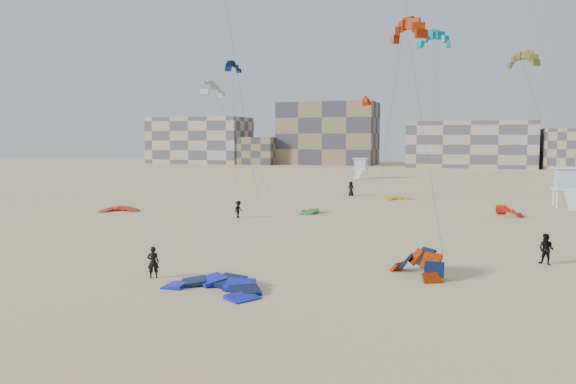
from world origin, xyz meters
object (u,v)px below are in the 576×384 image
(kitesurfer_main, at_px, (153,262))
(lifeguard_tower_near, at_px, (568,187))
(kite_ground_orange, at_px, (418,276))
(kite_ground_blue, at_px, (215,290))

(kitesurfer_main, xyz_separation_m, lifeguard_tower_near, (25.32, 41.76, 1.32))
(kite_ground_orange, bearing_deg, kite_ground_blue, -100.37)
(kitesurfer_main, relative_size, lifeguard_tower_near, 0.28)
(kite_ground_blue, height_order, kitesurfer_main, kitesurfer_main)
(kite_ground_orange, xyz_separation_m, lifeguard_tower_near, (12.04, 36.71, 2.17))
(kite_ground_orange, height_order, lifeguard_tower_near, lifeguard_tower_near)
(lifeguard_tower_near, bearing_deg, kite_ground_blue, -118.20)
(kite_ground_blue, distance_m, kite_ground_orange, 10.98)
(kite_ground_blue, xyz_separation_m, kitesurfer_main, (-4.18, 1.11, 0.85))
(kite_ground_orange, distance_m, lifeguard_tower_near, 38.70)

